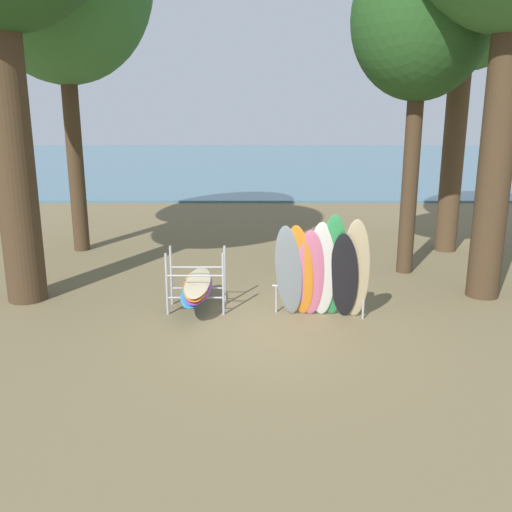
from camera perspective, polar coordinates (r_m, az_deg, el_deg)
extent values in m
plane|color=brown|center=(10.69, 1.89, -7.03)|extent=(80.00, 80.00, 0.00)
cube|color=#477084|center=(42.07, 0.39, 9.44)|extent=(80.00, 36.00, 0.10)
cylinder|color=#42301E|center=(12.44, -23.51, 10.50)|extent=(0.80, 0.80, 6.60)
cylinder|color=#42301E|center=(12.67, 23.04, 10.37)|extent=(0.68, 0.68, 6.50)
cylinder|color=#4C3823|center=(16.65, 19.19, 10.77)|extent=(0.59, 0.59, 6.07)
cylinder|color=#42301E|center=(16.57, -17.95, 10.29)|extent=(0.44, 0.44, 5.75)
cylinder|color=#42301E|center=(14.09, 15.18, 8.08)|extent=(0.38, 0.38, 4.90)
ellipsoid|color=#234C1E|center=(14.14, 16.19, 22.03)|extent=(3.13, 3.13, 3.60)
ellipsoid|color=gray|center=(10.72, 3.19, -1.57)|extent=(0.68, 0.77, 1.91)
ellipsoid|color=orange|center=(10.70, 4.30, -1.56)|extent=(0.71, 0.83, 1.93)
ellipsoid|color=pink|center=(10.70, 5.40, -1.82)|extent=(0.61, 0.75, 1.84)
ellipsoid|color=white|center=(10.67, 6.53, -1.45)|extent=(0.63, 0.80, 2.00)
ellipsoid|color=#339E56|center=(10.65, 7.66, -1.11)|extent=(0.62, 0.88, 2.15)
ellipsoid|color=black|center=(10.70, 8.74, -2.04)|extent=(0.68, 0.81, 1.81)
ellipsoid|color=#C6B289|center=(10.67, 9.88, -1.40)|extent=(0.65, 0.83, 2.07)
cylinder|color=#9EA0A5|center=(11.27, 1.95, -4.36)|extent=(0.04, 0.04, 0.55)
cylinder|color=#9EA0A5|center=(11.11, 10.64, -4.91)|extent=(0.04, 0.04, 0.55)
cylinder|color=#9EA0A5|center=(11.07, 6.30, -3.30)|extent=(1.83, 0.45, 0.04)
cylinder|color=#9EA0A5|center=(11.17, -9.08, -2.84)|extent=(0.05, 0.05, 1.25)
cylinder|color=#9EA0A5|center=(11.05, -3.43, -2.86)|extent=(0.05, 0.05, 1.25)
cylinder|color=#9EA0A5|center=(11.73, -8.64, -1.95)|extent=(0.05, 0.05, 1.25)
cylinder|color=#9EA0A5|center=(11.62, -3.27, -1.97)|extent=(0.05, 0.05, 1.25)
cylinder|color=#9EA0A5|center=(11.18, -6.23, -4.20)|extent=(1.10, 0.04, 0.04)
cylinder|color=#9EA0A5|center=(11.04, -6.30, -1.99)|extent=(1.10, 0.04, 0.04)
cylinder|color=#9EA0A5|center=(11.75, -5.93, -3.25)|extent=(1.10, 0.04, 0.04)
cylinder|color=#9EA0A5|center=(11.61, -5.99, -1.13)|extent=(1.10, 0.04, 0.04)
ellipsoid|color=#2D8ED1|center=(11.45, -6.38, -3.48)|extent=(0.55, 2.11, 0.06)
ellipsoid|color=purple|center=(11.42, -5.86, -3.20)|extent=(0.52, 2.11, 0.06)
ellipsoid|color=orange|center=(11.41, -6.19, -2.91)|extent=(0.66, 2.13, 0.06)
ellipsoid|color=#C6B289|center=(11.39, -5.99, -2.62)|extent=(0.53, 2.11, 0.06)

